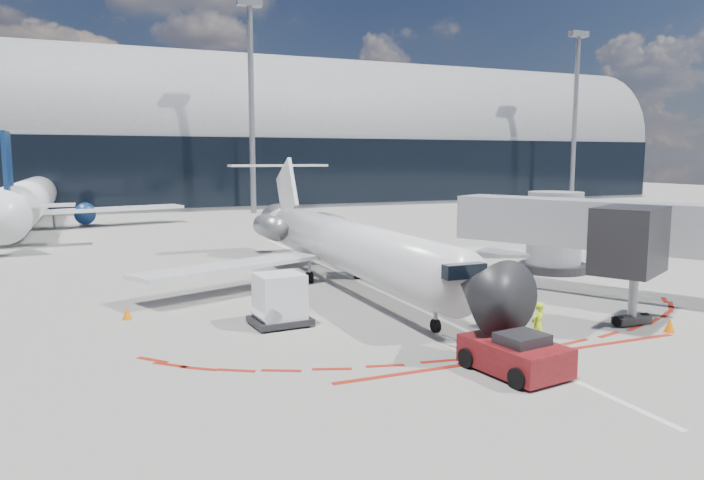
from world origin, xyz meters
name	(u,v)px	position (x,y,z in m)	size (l,w,h in m)	color
ground	(381,291)	(0.00, 0.00, 0.00)	(260.00, 260.00, 0.00)	gray
apron_centerline	(365,284)	(0.00, 2.00, 0.01)	(0.25, 40.00, 0.01)	silver
apron_stop_bar	(522,356)	(0.00, -11.50, 0.01)	(14.00, 0.25, 0.01)	maroon
terminal_building	(191,146)	(0.00, 64.97, 8.52)	(150.00, 24.15, 24.00)	#95979A
jet_bridge	(575,231)	(9.79, -3.01, 3.01)	(10.03, 15.20, 4.90)	#94979C
light_mast_centre	(252,111)	(5.00, 48.00, 12.50)	(0.70, 0.70, 25.00)	gray
light_mast_east	(575,120)	(55.00, 48.00, 12.50)	(0.70, 0.70, 25.00)	gray
regional_jet	(342,243)	(-1.23, 2.22, 2.28)	(22.13, 27.29, 6.84)	silver
pushback_tug	(515,354)	(-1.25, -12.75, 0.59)	(2.62, 5.28, 1.35)	#5C0E0D
ramp_worker	(538,326)	(1.05, -10.98, 0.85)	(0.62, 0.41, 1.71)	#C8FC1A
uld_container	(280,300)	(-6.59, -4.37, 1.06)	(2.44, 2.13, 2.14)	black
safety_cone_left	(127,313)	(-12.32, -0.98, 0.28)	(0.40, 0.40, 0.56)	orange
safety_cone_right	(670,325)	(7.26, -11.22, 0.29)	(0.41, 0.41, 0.57)	orange
bg_airliner_1	(26,172)	(-19.21, 39.40, 5.49)	(33.96, 35.95, 10.99)	silver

